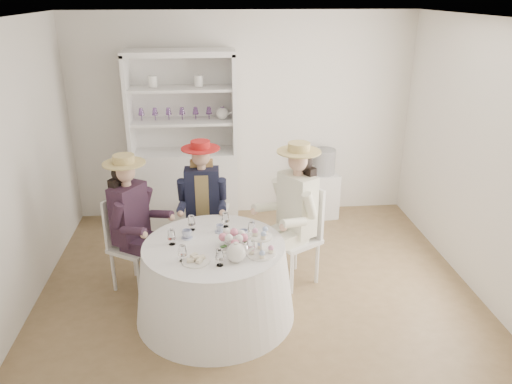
{
  "coord_description": "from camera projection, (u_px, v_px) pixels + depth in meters",
  "views": [
    {
      "loc": [
        -0.42,
        -4.49,
        2.92
      ],
      "look_at": [
        0.0,
        0.1,
        1.05
      ],
      "focal_mm": 35.0,
      "sensor_mm": 36.0,
      "label": 1
    }
  ],
  "objects": [
    {
      "name": "sandwich_plate",
      "position": [
        196.0,
        260.0,
        4.28
      ],
      "size": [
        0.25,
        0.25,
        0.05
      ],
      "rotation": [
        0.0,
        0.0,
        0.1
      ],
      "color": "white",
      "rests_on": "tea_table"
    },
    {
      "name": "teacup_c",
      "position": [
        244.0,
        234.0,
        4.7
      ],
      "size": [
        0.1,
        0.1,
        0.07
      ],
      "primitive_type": "imported",
      "rotation": [
        0.0,
        0.0,
        -0.18
      ],
      "color": "white",
      "rests_on": "tea_table"
    },
    {
      "name": "wall_back",
      "position": [
        243.0,
        118.0,
        6.62
      ],
      "size": [
        4.5,
        0.0,
        4.5
      ],
      "primitive_type": "plane",
      "rotation": [
        1.57,
        0.0,
        0.0
      ],
      "color": "white",
      "rests_on": "ground"
    },
    {
      "name": "teacup_b",
      "position": [
        220.0,
        229.0,
        4.8
      ],
      "size": [
        0.09,
        0.09,
        0.07
      ],
      "primitive_type": "imported",
      "rotation": [
        0.0,
        0.0,
        0.19
      ],
      "color": "white",
      "rests_on": "tea_table"
    },
    {
      "name": "wall_left",
      "position": [
        14.0,
        174.0,
        4.58
      ],
      "size": [
        0.0,
        4.5,
        4.5
      ],
      "primitive_type": "plane",
      "rotation": [
        1.57,
        0.0,
        1.57
      ],
      "color": "white",
      "rests_on": "ground"
    },
    {
      "name": "hutch",
      "position": [
        185.0,
        165.0,
        6.49
      ],
      "size": [
        1.41,
        0.71,
        2.26
      ],
      "rotation": [
        0.0,
        0.0,
        -0.16
      ],
      "color": "silver",
      "rests_on": "ground"
    },
    {
      "name": "stemware_set",
      "position": [
        213.0,
        237.0,
        4.55
      ],
      "size": [
        0.82,
        0.82,
        0.15
      ],
      "color": "white",
      "rests_on": "tea_table"
    },
    {
      "name": "cupcake_stand",
      "position": [
        261.0,
        245.0,
        4.37
      ],
      "size": [
        0.26,
        0.26,
        0.24
      ],
      "rotation": [
        0.0,
        0.0,
        -0.27
      ],
      "color": "white",
      "rests_on": "tea_table"
    },
    {
      "name": "ceiling",
      "position": [
        257.0,
        18.0,
        4.27
      ],
      "size": [
        4.5,
        4.5,
        0.0
      ],
      "primitive_type": "plane",
      "rotation": [
        3.14,
        0.0,
        0.0
      ],
      "color": "white",
      "rests_on": "wall_back"
    },
    {
      "name": "guest_right",
      "position": [
        295.0,
        207.0,
        5.08
      ],
      "size": [
        0.66,
        0.61,
        1.55
      ],
      "rotation": [
        0.0,
        0.0,
        -1.02
      ],
      "color": "silver",
      "rests_on": "ground"
    },
    {
      "name": "tea_table",
      "position": [
        215.0,
        280.0,
        4.72
      ],
      "size": [
        1.51,
        1.51,
        0.75
      ],
      "rotation": [
        0.0,
        0.0,
        -0.04
      ],
      "color": "white",
      "rests_on": "ground"
    },
    {
      "name": "side_table",
      "position": [
        321.0,
        194.0,
        6.87
      ],
      "size": [
        0.44,
        0.44,
        0.62
      ],
      "primitive_type": "cube",
      "rotation": [
        0.0,
        0.0,
        0.09
      ],
      "color": "silver",
      "rests_on": "ground"
    },
    {
      "name": "guest_left",
      "position": [
        132.0,
        216.0,
        4.99
      ],
      "size": [
        0.63,
        0.58,
        1.46
      ],
      "rotation": [
        0.0,
        0.0,
        1.01
      ],
      "color": "silver",
      "rests_on": "ground"
    },
    {
      "name": "hatbox",
      "position": [
        323.0,
        161.0,
        6.69
      ],
      "size": [
        0.33,
        0.33,
        0.33
      ],
      "primitive_type": "cylinder",
      "rotation": [
        0.0,
        0.0,
        0.02
      ],
      "color": "black",
      "rests_on": "side_table"
    },
    {
      "name": "wall_front",
      "position": [
        289.0,
        279.0,
        2.93
      ],
      "size": [
        4.5,
        0.0,
        4.5
      ],
      "primitive_type": "plane",
      "rotation": [
        -1.57,
        0.0,
        0.0
      ],
      "color": "white",
      "rests_on": "ground"
    },
    {
      "name": "teacup_a",
      "position": [
        187.0,
        235.0,
        4.68
      ],
      "size": [
        0.12,
        0.12,
        0.08
      ],
      "primitive_type": "imported",
      "rotation": [
        0.0,
        0.0,
        0.4
      ],
      "color": "white",
      "rests_on": "tea_table"
    },
    {
      "name": "spare_chair",
      "position": [
        211.0,
        207.0,
        6.05
      ],
      "size": [
        0.43,
        0.43,
        0.89
      ],
      "rotation": [
        0.0,
        0.0,
        2.95
      ],
      "color": "silver",
      "rests_on": "ground"
    },
    {
      "name": "table_teapot",
      "position": [
        236.0,
        253.0,
        4.28
      ],
      "size": [
        0.24,
        0.17,
        0.18
      ],
      "rotation": [
        0.0,
        0.0,
        -0.17
      ],
      "color": "white",
      "rests_on": "tea_table"
    },
    {
      "name": "flower_bowl",
      "position": [
        237.0,
        241.0,
        4.57
      ],
      "size": [
        0.29,
        0.29,
        0.06
      ],
      "primitive_type": "imported",
      "rotation": [
        0.0,
        0.0,
        -0.28
      ],
      "color": "white",
      "rests_on": "tea_table"
    },
    {
      "name": "guest_mid",
      "position": [
        202.0,
        197.0,
        5.44
      ],
      "size": [
        0.52,
        0.55,
        1.45
      ],
      "rotation": [
        0.0,
        0.0,
        -0.03
      ],
      "color": "silver",
      "rests_on": "ground"
    },
    {
      "name": "wall_right",
      "position": [
        482.0,
        160.0,
        4.96
      ],
      "size": [
        0.0,
        4.5,
        4.5
      ],
      "primitive_type": "plane",
      "rotation": [
        1.57,
        0.0,
        -1.57
      ],
      "color": "white",
      "rests_on": "ground"
    },
    {
      "name": "ground",
      "position": [
        257.0,
        287.0,
        5.28
      ],
      "size": [
        4.5,
        4.5,
        0.0
      ],
      "primitive_type": "plane",
      "color": "brown",
      "rests_on": "ground"
    },
    {
      "name": "flower_arrangement",
      "position": [
        234.0,
        238.0,
        4.48
      ],
      "size": [
        0.21,
        0.21,
        0.08
      ],
      "rotation": [
        0.0,
        0.0,
        0.14
      ],
      "color": "pink",
      "rests_on": "tea_table"
    }
  ]
}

